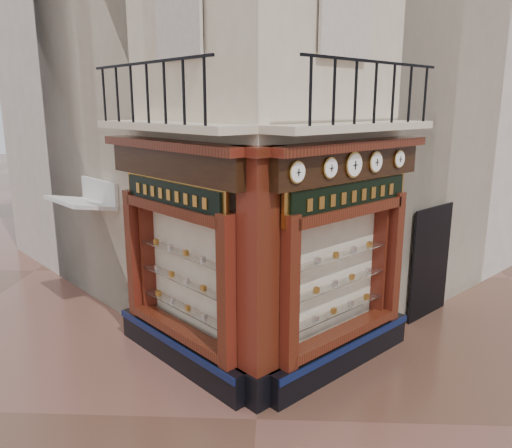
# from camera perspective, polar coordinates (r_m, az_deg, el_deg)

# --- Properties ---
(ground) EXTENTS (80.00, 80.00, 0.00)m
(ground) POSITION_cam_1_polar(r_m,az_deg,el_deg) (7.93, 0.06, -21.42)
(ground) COLOR brown
(ground) RESTS_ON ground
(main_building) EXTENTS (11.31, 11.31, 12.00)m
(main_building) POSITION_cam_1_polar(r_m,az_deg,el_deg) (12.74, 1.35, 20.05)
(main_building) COLOR beige
(main_building) RESTS_ON ground
(neighbour_left) EXTENTS (11.31, 11.31, 11.00)m
(neighbour_left) POSITION_cam_1_polar(r_m,az_deg,el_deg) (15.41, -8.11, 16.91)
(neighbour_left) COLOR beige
(neighbour_left) RESTS_ON ground
(neighbour_right) EXTENTS (11.31, 11.31, 11.00)m
(neighbour_right) POSITION_cam_1_polar(r_m,az_deg,el_deg) (15.32, 11.27, 16.82)
(neighbour_right) COLOR beige
(neighbour_right) RESTS_ON ground
(shopfront_left) EXTENTS (2.86, 2.86, 3.98)m
(shopfront_left) POSITION_cam_1_polar(r_m,az_deg,el_deg) (8.63, -8.87, -3.95)
(shopfront_left) COLOR black
(shopfront_left) RESTS_ON ground
(shopfront_right) EXTENTS (2.86, 2.86, 3.98)m
(shopfront_right) POSITION_cam_1_polar(r_m,az_deg,el_deg) (8.54, 10.03, -4.18)
(shopfront_right) COLOR black
(shopfront_right) RESTS_ON ground
(corner_pilaster) EXTENTS (0.85, 0.85, 3.98)m
(corner_pilaster) POSITION_cam_1_polar(r_m,az_deg,el_deg) (7.47, 0.23, -6.81)
(corner_pilaster) COLOR black
(corner_pilaster) RESTS_ON ground
(balcony) EXTENTS (5.94, 2.97, 1.03)m
(balcony) POSITION_cam_1_polar(r_m,az_deg,el_deg) (8.00, 0.54, 11.19)
(balcony) COLOR beige
(balcony) RESTS_ON ground
(clock_a) EXTENTS (0.26, 0.26, 0.32)m
(clock_a) POSITION_cam_1_polar(r_m,az_deg,el_deg) (7.00, 4.69, 5.92)
(clock_a) COLOR #A88138
(clock_a) RESTS_ON ground
(clock_b) EXTENTS (0.26, 0.26, 0.32)m
(clock_b) POSITION_cam_1_polar(r_m,az_deg,el_deg) (7.54, 8.45, 6.36)
(clock_b) COLOR #A88138
(clock_b) RESTS_ON ground
(clock_c) EXTENTS (0.32, 0.32, 0.41)m
(clock_c) POSITION_cam_1_polar(r_m,az_deg,el_deg) (8.00, 11.10, 6.65)
(clock_c) COLOR #A88138
(clock_c) RESTS_ON ground
(clock_d) EXTENTS (0.28, 0.28, 0.35)m
(clock_d) POSITION_cam_1_polar(r_m,az_deg,el_deg) (8.47, 13.49, 6.90)
(clock_d) COLOR #A88138
(clock_d) RESTS_ON ground
(clock_e) EXTENTS (0.26, 0.26, 0.31)m
(clock_e) POSITION_cam_1_polar(r_m,az_deg,el_deg) (9.06, 16.02, 7.15)
(clock_e) COLOR #A88138
(clock_e) RESTS_ON ground
(awning) EXTENTS (1.79, 1.79, 0.25)m
(awning) POSITION_cam_1_polar(r_m,az_deg,el_deg) (11.93, -18.53, -9.63)
(awning) COLOR silver
(awning) RESTS_ON ground
(signboard_left) EXTENTS (2.06, 2.06, 0.55)m
(signboard_left) POSITION_cam_1_polar(r_m,az_deg,el_deg) (8.32, -9.59, 3.35)
(signboard_left) COLOR #C08838
(signboard_left) RESTS_ON ground
(signboard_right) EXTENTS (2.23, 2.23, 0.60)m
(signboard_right) POSITION_cam_1_polar(r_m,az_deg,el_deg) (8.22, 10.77, 3.18)
(signboard_right) COLOR #C08838
(signboard_right) RESTS_ON ground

